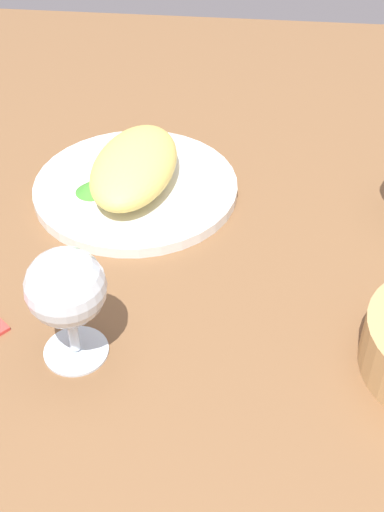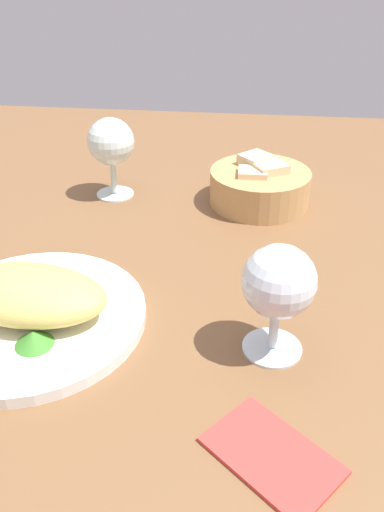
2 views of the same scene
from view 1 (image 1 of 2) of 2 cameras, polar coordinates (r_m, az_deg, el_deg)
The scene contains 5 objects.
ground_plane at distance 76.81cm, azimuth 3.37°, elevation -1.09°, with size 140.00×140.00×2.00cm, color brown.
plate at distance 86.41cm, azimuth -4.76°, elevation 5.77°, with size 25.77×25.77×1.40cm, color white.
omelette at distance 84.58cm, azimuth -4.88°, elevation 7.56°, with size 18.26×10.04×5.09cm, color #DCC260.
lettuce_garnish at distance 84.63cm, azimuth -8.50°, elevation 5.83°, with size 4.08×4.08×1.63cm, color #3F8B2E.
wine_glass_near at distance 61.79cm, azimuth -10.56°, elevation -2.97°, with size 7.48×7.48×12.47cm.
Camera 1 is at (56.91, 1.49, 50.56)cm, focal length 47.41 mm.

